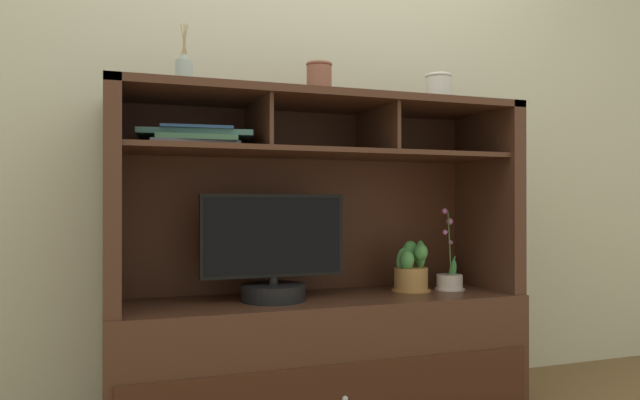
{
  "coord_description": "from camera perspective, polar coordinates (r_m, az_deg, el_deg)",
  "views": [
    {
      "loc": [
        -0.85,
        -2.34,
        0.88
      ],
      "look_at": [
        0.0,
        0.0,
        0.89
      ],
      "focal_mm": 33.76,
      "sensor_mm": 36.0,
      "label": 1
    }
  ],
  "objects": [
    {
      "name": "back_wall",
      "position": [
        2.81,
        -2.01,
        10.46
      ],
      "size": [
        6.0,
        0.02,
        2.8
      ],
      "primitive_type": "cube",
      "color": "beige",
      "rests_on": "ground"
    },
    {
      "name": "magazine_stack_left",
      "position": [
        2.38,
        -11.88,
        5.76
      ],
      "size": [
        0.46,
        0.35,
        0.07
      ],
      "color": "slate",
      "rests_on": "media_console"
    },
    {
      "name": "diffuser_bottle",
      "position": [
        2.43,
        -12.74,
        11.56
      ],
      "size": [
        0.07,
        0.07,
        0.26
      ],
      "color": "#ABBEB8",
      "rests_on": "media_console"
    },
    {
      "name": "tv_monitor",
      "position": [
        2.42,
        -4.45,
        -5.55
      ],
      "size": [
        0.59,
        0.26,
        0.43
      ],
      "color": "black",
      "rests_on": "media_console"
    },
    {
      "name": "media_console",
      "position": [
        2.54,
        -0.07,
        -10.97
      ],
      "size": [
        1.7,
        0.54,
        1.31
      ],
      "color": "#482A1C",
      "rests_on": "ground"
    },
    {
      "name": "potted_orchid",
      "position": [
        2.79,
        12.16,
        -7.31
      ],
      "size": [
        0.13,
        0.13,
        0.37
      ],
      "color": "beige",
      "rests_on": "media_console"
    },
    {
      "name": "ceramic_vase",
      "position": [
        2.55,
        -0.09,
        11.3
      ],
      "size": [
        0.11,
        0.11,
        0.15
      ],
      "color": "brown",
      "rests_on": "media_console"
    },
    {
      "name": "potted_fern",
      "position": [
        2.72,
        8.65,
        -6.57
      ],
      "size": [
        0.17,
        0.17,
        0.22
      ],
      "color": "#B17C42",
      "rests_on": "media_console"
    },
    {
      "name": "accent_vase",
      "position": [
        2.76,
        11.17,
        10.29
      ],
      "size": [
        0.12,
        0.12,
        0.13
      ],
      "color": "silver",
      "rests_on": "media_console"
    }
  ]
}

